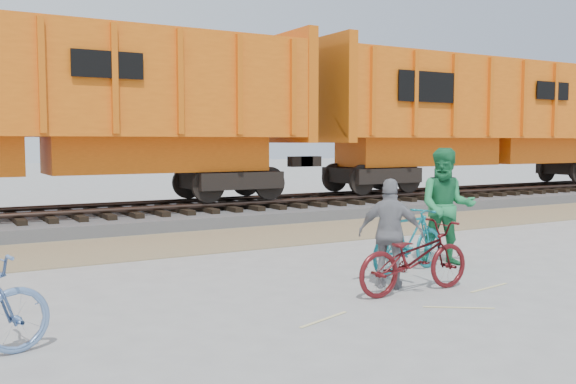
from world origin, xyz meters
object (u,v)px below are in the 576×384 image
hopper_car_right (487,116)px  bicycle_maroon (414,257)px  bicycle_teal (409,240)px  person_man (446,207)px  person_woman (391,234)px  hopper_car_center (31,104)px

hopper_car_right → bicycle_maroon: (-11.34, -9.27, -2.50)m
hopper_car_right → bicycle_teal: 13.50m
person_man → person_woman: bearing=-113.9°
bicycle_teal → hopper_car_right: bearing=-63.9°
bicycle_maroon → person_man: (1.86, 1.33, 0.51)m
hopper_car_center → hopper_car_right: size_ratio=1.00×
hopper_car_center → bicycle_maroon: bearing=-68.5°
bicycle_teal → person_man: 1.13m
bicycle_teal → person_woman: 1.24m
hopper_car_right → person_man: hopper_car_right is taller
hopper_car_right → person_woman: 14.65m
hopper_car_center → hopper_car_right: 15.00m
bicycle_maroon → bicycle_teal: bearing=-37.7°
hopper_car_center → person_woman: size_ratio=8.75×
bicycle_teal → person_woman: (-0.96, -0.73, 0.27)m
hopper_car_right → person_woman: hopper_car_right is taller
hopper_car_right → bicycle_maroon: bearing=-140.7°
hopper_car_center → person_man: bearing=-55.2°
bicycle_maroon → person_woman: bearing=13.8°
hopper_car_center → person_woman: 9.81m
person_woman → bicycle_teal: bearing=-97.1°
person_man → person_woman: (-1.96, -0.93, -0.21)m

